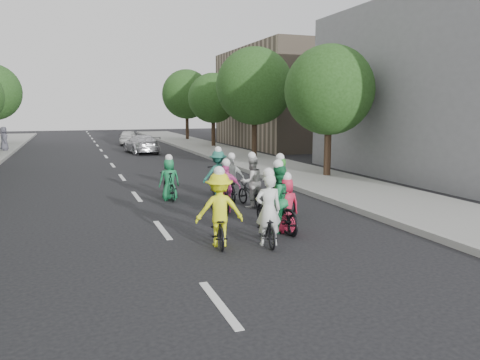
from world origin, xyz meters
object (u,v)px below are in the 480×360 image
cyclist_3 (226,192)px  cyclist_4 (285,211)px  cyclist_7 (218,178)px  cyclist_8 (231,184)px  spectator_2 (4,139)px  cyclist_9 (169,183)px  cyclist_2 (219,216)px  cyclist_5 (279,193)px  cyclist_6 (251,187)px  follow_car_lead (141,144)px  cyclist_0 (267,220)px  cyclist_1 (277,205)px  follow_car_trail (128,137)px

cyclist_3 → cyclist_4: 2.87m
cyclist_3 → cyclist_7: cyclist_7 is taller
cyclist_8 → spectator_2: size_ratio=0.99×
cyclist_7 → cyclist_9: size_ratio=1.15×
cyclist_2 → cyclist_8: size_ratio=1.11×
spectator_2 → cyclist_5: bearing=-159.7°
cyclist_5 → cyclist_6: cyclist_5 is taller
cyclist_5 → cyclist_6: size_ratio=1.06×
follow_car_lead → cyclist_2: bearing=80.0°
cyclist_0 → follow_car_lead: cyclist_0 is taller
cyclist_5 → spectator_2: bearing=-75.8°
cyclist_0 → cyclist_6: (1.18, 4.05, 0.06)m
cyclist_6 → spectator_2: bearing=-77.6°
cyclist_7 → cyclist_4: bearing=95.2°
cyclist_1 → follow_car_lead: cyclist_1 is taller
cyclist_2 → cyclist_3: bearing=-100.4°
cyclist_2 → follow_car_lead: bearing=-83.6°
cyclist_9 → follow_car_trail: bearing=-95.4°
cyclist_4 → follow_car_lead: size_ratio=0.38×
follow_car_trail → spectator_2: (-9.30, -4.50, 0.36)m
cyclist_5 → follow_car_lead: bearing=-95.4°
cyclist_0 → cyclist_6: size_ratio=1.02×
follow_car_trail → follow_car_lead: bearing=97.1°
cyclist_2 → cyclist_6: size_ratio=1.04×
cyclist_1 → cyclist_7: 5.03m
cyclist_4 → cyclist_8: bearing=-87.4°
cyclist_5 → follow_car_lead: cyclist_5 is taller
cyclist_6 → cyclist_7: (-0.53, 1.94, 0.07)m
cyclist_1 → spectator_2: (-9.42, 26.71, 0.29)m
cyclist_1 → cyclist_2: (-1.77, -0.65, -0.02)m
follow_car_trail → cyclist_9: bearing=93.9°
cyclist_3 → cyclist_5: bearing=160.7°
cyclist_3 → cyclist_7: 2.39m
cyclist_0 → cyclist_6: bearing=-96.3°
cyclist_0 → cyclist_5: size_ratio=0.96×
cyclist_3 → cyclist_9: bearing=-51.6°
cyclist_3 → cyclist_7: bearing=-90.2°
cyclist_1 → cyclist_5: (0.90, 1.85, -0.06)m
follow_car_trail → cyclist_4: bearing=98.1°
cyclist_4 → cyclist_6: bearing=-92.0°
spectator_2 → cyclist_3: bearing=-161.9°
cyclist_0 → cyclist_5: 3.23m
cyclist_8 → cyclist_9: (-2.03, 0.72, 0.03)m
cyclist_0 → follow_car_trail: bearing=-81.1°
cyclist_3 → spectator_2: spectator_2 is taller
cyclist_6 → cyclist_4: bearing=74.1°
cyclist_1 → cyclist_4: cyclist_1 is taller
spectator_2 → follow_car_lead: bearing=-115.0°
cyclist_9 → spectator_2: 22.87m
cyclist_0 → cyclist_3: bearing=-82.9°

